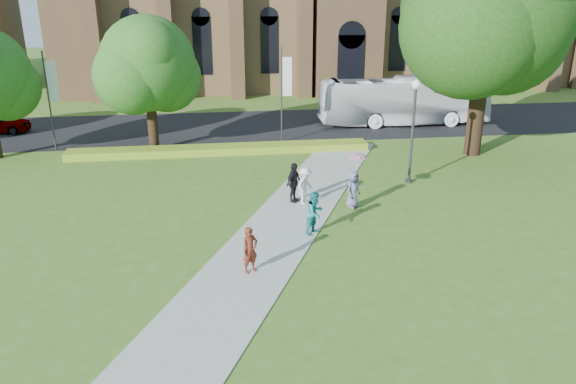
{
  "coord_description": "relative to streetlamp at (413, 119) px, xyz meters",
  "views": [
    {
      "loc": [
        -2.34,
        -19.71,
        9.5
      ],
      "look_at": [
        0.56,
        1.59,
        1.6
      ],
      "focal_mm": 35.0,
      "sensor_mm": 36.0,
      "label": 1
    }
  ],
  "objects": [
    {
      "name": "ground",
      "position": [
        -7.5,
        -6.5,
        -3.3
      ],
      "size": [
        160.0,
        160.0,
        0.0
      ],
      "primitive_type": "plane",
      "color": "#41661E",
      "rests_on": "ground"
    },
    {
      "name": "road",
      "position": [
        -7.5,
        13.5,
        -3.29
      ],
      "size": [
        160.0,
        10.0,
        0.02
      ],
      "primitive_type": "cube",
      "color": "black",
      "rests_on": "ground"
    },
    {
      "name": "footpath",
      "position": [
        -7.5,
        -5.5,
        -3.28
      ],
      "size": [
        15.58,
        28.54,
        0.04
      ],
      "primitive_type": "cube",
      "rotation": [
        0.0,
        0.0,
        -0.44
      ],
      "color": "#B2B2A8",
      "rests_on": "ground"
    },
    {
      "name": "flower_hedge",
      "position": [
        -9.5,
        6.7,
        -3.07
      ],
      "size": [
        18.0,
        1.4,
        0.45
      ],
      "primitive_type": "cube",
      "color": "gold",
      "rests_on": "ground"
    },
    {
      "name": "streetlamp",
      "position": [
        0.0,
        0.0,
        0.0
      ],
      "size": [
        0.44,
        0.44,
        5.24
      ],
      "color": "#38383D",
      "rests_on": "ground"
    },
    {
      "name": "large_tree",
      "position": [
        5.5,
        4.5,
        5.07
      ],
      "size": [
        9.6,
        9.6,
        13.2
      ],
      "color": "#332114",
      "rests_on": "ground"
    },
    {
      "name": "street_tree_1",
      "position": [
        -13.5,
        8.0,
        1.93
      ],
      "size": [
        5.6,
        5.6,
        8.05
      ],
      "color": "#332114",
      "rests_on": "ground"
    },
    {
      "name": "banner_pole_0",
      "position": [
        -5.39,
        8.7,
        0.09
      ],
      "size": [
        0.7,
        0.1,
        6.0
      ],
      "color": "#38383D",
      "rests_on": "ground"
    },
    {
      "name": "banner_pole_1",
      "position": [
        -19.39,
        8.7,
        0.09
      ],
      "size": [
        0.7,
        0.1,
        6.0
      ],
      "color": "#38383D",
      "rests_on": "ground"
    },
    {
      "name": "tour_coach",
      "position": [
        3.85,
        12.55,
        -1.58
      ],
      "size": [
        12.22,
        3.07,
        3.39
      ],
      "primitive_type": "imported",
      "rotation": [
        0.0,
        0.0,
        1.55
      ],
      "color": "white",
      "rests_on": "road"
    },
    {
      "name": "pedestrian_0",
      "position": [
        -8.78,
        -8.59,
        -2.41
      ],
      "size": [
        0.73,
        0.66,
        1.69
      ],
      "primitive_type": "imported",
      "rotation": [
        0.0,
        0.0,
        0.55
      ],
      "color": "maroon",
      "rests_on": "footpath"
    },
    {
      "name": "pedestrian_1",
      "position": [
        -5.95,
        -5.68,
        -2.36
      ],
      "size": [
        1.11,
        1.08,
        1.8
      ],
      "primitive_type": "imported",
      "rotation": [
        0.0,
        0.0,
        0.7
      ],
      "color": "teal",
      "rests_on": "footpath"
    },
    {
      "name": "pedestrian_2",
      "position": [
        -5.81,
        -2.3,
        -2.4
      ],
      "size": [
        1.2,
        1.27,
        1.72
      ],
      "primitive_type": "imported",
      "rotation": [
        0.0,
        0.0,
        0.89
      ],
      "color": "silver",
      "rests_on": "footpath"
    },
    {
      "name": "pedestrian_3",
      "position": [
        -6.29,
        -2.0,
        -2.32
      ],
      "size": [
        1.04,
        1.14,
        1.87
      ],
      "primitive_type": "imported",
      "rotation": [
        0.0,
        0.0,
        0.89
      ],
      "color": "black",
      "rests_on": "footpath"
    },
    {
      "name": "pedestrian_4",
      "position": [
        -3.74,
        -3.07,
        -2.41
      ],
      "size": [
        0.98,
        0.95,
        1.7
      ],
      "primitive_type": "imported",
      "rotation": [
        0.0,
        0.0,
        0.7
      ],
      "color": "slate",
      "rests_on": "footpath"
    },
    {
      "name": "parasol",
      "position": [
        -3.56,
        -2.97,
        -1.19
      ],
      "size": [
        1.1,
        1.1,
        0.73
      ],
      "primitive_type": "imported",
      "rotation": [
        0.0,
        0.0,
        -0.41
      ],
      "color": "#E6A2C2",
      "rests_on": "pedestrian_4"
    }
  ]
}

